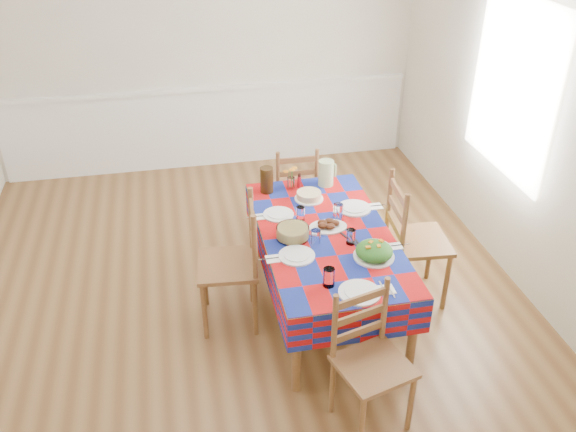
% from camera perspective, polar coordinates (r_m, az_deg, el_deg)
% --- Properties ---
extents(room, '(4.58, 5.08, 2.78)m').
position_cam_1_polar(room, '(4.25, -4.96, 6.73)').
color(room, brown).
rests_on(room, ground).
extents(wainscot, '(4.41, 0.06, 0.92)m').
position_cam_1_polar(wainscot, '(6.87, -7.32, 8.49)').
color(wainscot, white).
rests_on(wainscot, room).
extents(window_right, '(0.00, 1.40, 1.40)m').
position_cam_1_polar(window_right, '(5.18, 20.24, 11.24)').
color(window_right, white).
rests_on(window_right, room).
extents(dining_table, '(0.94, 1.75, 0.68)m').
position_cam_1_polar(dining_table, '(4.52, 3.57, -2.39)').
color(dining_table, brown).
rests_on(dining_table, room).
extents(setting_near_head, '(0.44, 0.29, 0.13)m').
position_cam_1_polar(setting_near_head, '(3.92, 5.75, -6.60)').
color(setting_near_head, white).
rests_on(setting_near_head, dining_table).
extents(setting_left_near, '(0.46, 0.28, 0.12)m').
position_cam_1_polar(setting_left_near, '(4.25, 1.39, -3.11)').
color(setting_left_near, white).
rests_on(setting_left_near, dining_table).
extents(setting_left_far, '(0.43, 0.26, 0.11)m').
position_cam_1_polar(setting_left_far, '(4.65, -0.22, 0.17)').
color(setting_left_far, white).
rests_on(setting_left_far, dining_table).
extents(setting_right_near, '(0.44, 0.25, 0.11)m').
position_cam_1_polar(setting_right_near, '(4.34, 7.40, -2.59)').
color(setting_right_near, white).
rests_on(setting_right_near, dining_table).
extents(setting_right_far, '(0.50, 0.29, 0.13)m').
position_cam_1_polar(setting_right_far, '(4.73, 5.75, 0.63)').
color(setting_right_far, white).
rests_on(setting_right_far, dining_table).
extents(meat_platter, '(0.29, 0.21, 0.06)m').
position_cam_1_polar(meat_platter, '(4.53, 3.75, -0.86)').
color(meat_platter, white).
rests_on(meat_platter, dining_table).
extents(salad_platter, '(0.29, 0.29, 0.12)m').
position_cam_1_polar(salad_platter, '(4.23, 8.06, -3.32)').
color(salad_platter, white).
rests_on(salad_platter, dining_table).
extents(pasta_bowl, '(0.24, 0.24, 0.09)m').
position_cam_1_polar(pasta_bowl, '(4.39, 0.44, -1.55)').
color(pasta_bowl, white).
rests_on(pasta_bowl, dining_table).
extents(cake, '(0.23, 0.23, 0.06)m').
position_cam_1_polar(cake, '(4.89, 1.97, 1.89)').
color(cake, white).
rests_on(cake, dining_table).
extents(serving_utensils, '(0.11, 0.25, 0.01)m').
position_cam_1_polar(serving_utensils, '(4.43, 5.93, -2.08)').
color(serving_utensils, black).
rests_on(serving_utensils, dining_table).
extents(flower_vase, '(0.13, 0.10, 0.20)m').
position_cam_1_polar(flower_vase, '(5.01, 0.27, 3.40)').
color(flower_vase, white).
rests_on(flower_vase, dining_table).
extents(hot_sauce, '(0.03, 0.03, 0.13)m').
position_cam_1_polar(hot_sauce, '(5.04, 1.06, 3.32)').
color(hot_sauce, '#B80E1C').
rests_on(hot_sauce, dining_table).
extents(green_pitcher, '(0.13, 0.13, 0.22)m').
position_cam_1_polar(green_pitcher, '(5.08, 3.57, 4.04)').
color(green_pitcher, '#B7D495').
rests_on(green_pitcher, dining_table).
extents(tea_pitcher, '(0.11, 0.11, 0.22)m').
position_cam_1_polar(tea_pitcher, '(4.97, -2.01, 3.40)').
color(tea_pitcher, black).
rests_on(tea_pitcher, dining_table).
extents(name_card, '(0.06, 0.02, 0.01)m').
position_cam_1_polar(name_card, '(3.84, 6.59, -7.93)').
color(name_card, white).
rests_on(name_card, dining_table).
extents(chair_near, '(0.50, 0.49, 0.93)m').
position_cam_1_polar(chair_near, '(3.79, 7.66, -13.34)').
color(chair_near, brown).
rests_on(chair_near, room).
extents(chair_far, '(0.41, 0.39, 0.90)m').
position_cam_1_polar(chair_far, '(5.52, 0.60, 2.36)').
color(chair_far, brown).
rests_on(chair_far, room).
extents(chair_left, '(0.47, 0.49, 1.02)m').
position_cam_1_polar(chair_left, '(4.47, -5.09, -4.52)').
color(chair_left, brown).
rests_on(chair_left, room).
extents(chair_right, '(0.48, 0.50, 1.05)m').
position_cam_1_polar(chair_right, '(4.77, 11.56, -2.32)').
color(chair_right, brown).
rests_on(chair_right, room).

